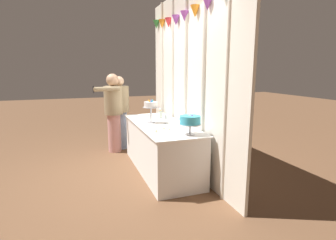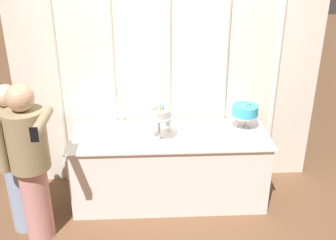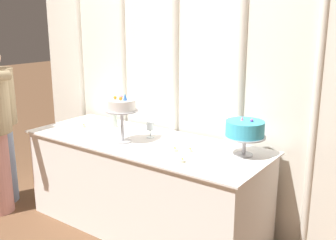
% 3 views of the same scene
% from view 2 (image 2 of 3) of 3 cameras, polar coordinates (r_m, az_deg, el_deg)
% --- Properties ---
extents(ground_plane, '(24.00, 24.00, 0.00)m').
position_cam_2_polar(ground_plane, '(4.42, 0.26, -11.76)').
color(ground_plane, brown).
extents(draped_curtain, '(3.34, 0.15, 2.88)m').
position_cam_2_polar(draped_curtain, '(4.26, -0.15, 9.32)').
color(draped_curtain, white).
rests_on(draped_curtain, ground_plane).
extents(cake_table, '(2.05, 0.78, 0.77)m').
position_cam_2_polar(cake_table, '(4.28, 0.20, -6.79)').
color(cake_table, white).
rests_on(cake_table, ground_plane).
extents(cake_display_nearleft, '(0.26, 0.26, 0.39)m').
position_cam_2_polar(cake_display_nearleft, '(3.86, -1.31, 0.70)').
color(cake_display_nearleft, '#B2B2B7').
rests_on(cake_display_nearleft, cake_table).
extents(cake_display_nearright, '(0.30, 0.30, 0.29)m').
position_cam_2_polar(cake_display_nearright, '(4.27, 11.04, 1.27)').
color(cake_display_nearright, '#B2B2B7').
rests_on(cake_display_nearright, cake_table).
extents(wine_glass, '(0.06, 0.06, 0.13)m').
position_cam_2_polar(wine_glass, '(4.15, 0.02, -0.39)').
color(wine_glass, silver).
rests_on(wine_glass, cake_table).
extents(flower_vase, '(0.06, 0.07, 0.18)m').
position_cam_2_polar(flower_vase, '(4.21, -6.31, -0.35)').
color(flower_vase, '#B2C1B2').
rests_on(flower_vase, cake_table).
extents(tealight_far_left, '(0.04, 0.04, 0.04)m').
position_cam_2_polar(tealight_far_left, '(4.10, -9.32, -2.28)').
color(tealight_far_left, beige).
rests_on(tealight_far_left, cake_table).
extents(tealight_near_left, '(0.05, 0.05, 0.03)m').
position_cam_2_polar(tealight_near_left, '(4.07, 5.26, -2.33)').
color(tealight_near_left, beige).
rests_on(tealight_near_left, cake_table).
extents(tealight_near_right, '(0.04, 0.04, 0.03)m').
position_cam_2_polar(tealight_near_right, '(4.14, 6.47, -1.93)').
color(tealight_near_right, beige).
rests_on(tealight_near_right, cake_table).
extents(tealight_far_right, '(0.04, 0.04, 0.04)m').
position_cam_2_polar(tealight_far_right, '(3.95, 8.18, -3.34)').
color(tealight_far_right, beige).
rests_on(tealight_far_right, cake_table).
extents(guest_man_dark_suit, '(0.51, 0.49, 1.49)m').
position_cam_2_polar(guest_man_dark_suit, '(3.93, -21.04, -4.81)').
color(guest_man_dark_suit, '#93ADD6').
rests_on(guest_man_dark_suit, ground_plane).
extents(guest_girl_blue_dress, '(0.48, 0.62, 1.54)m').
position_cam_2_polar(guest_girl_blue_dress, '(3.72, -19.34, -5.38)').
color(guest_girl_blue_dress, '#D6938E').
rests_on(guest_girl_blue_dress, ground_plane).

